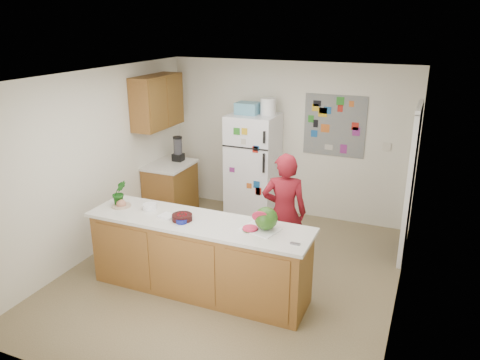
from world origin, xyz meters
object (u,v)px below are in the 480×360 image
at_px(person, 284,213).
at_px(watermelon, 266,218).
at_px(refrigerator, 253,167).
at_px(cherry_bowl, 182,217).

xyz_separation_m(person, watermelon, (0.06, -0.85, 0.28)).
xyz_separation_m(refrigerator, watermelon, (1.06, -2.31, 0.21)).
bearing_deg(refrigerator, person, -55.75).
distance_m(person, cherry_bowl, 1.35).
height_order(person, watermelon, person).
distance_m(refrigerator, person, 1.77).
distance_m(watermelon, cherry_bowl, 0.99).
bearing_deg(cherry_bowl, watermelon, 7.19).
bearing_deg(refrigerator, cherry_bowl, -88.10).
distance_m(refrigerator, cherry_bowl, 2.44).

